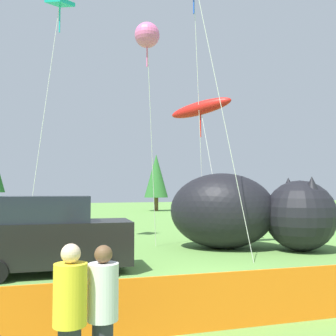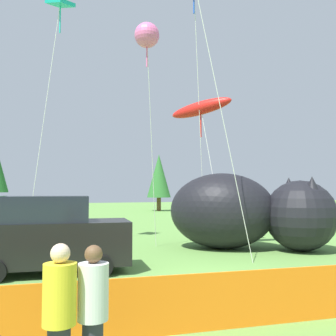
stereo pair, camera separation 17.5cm
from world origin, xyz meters
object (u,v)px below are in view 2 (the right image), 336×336
Objects in this scene: spectator_in_grey_shirt at (59,314)px; kite_red_lizard at (201,108)px; parked_car at (51,236)px; inflatable_cat at (246,214)px; kite_pink_octopus at (147,36)px; spectator_in_red_shirt at (93,310)px; kite_teal_diamond at (60,9)px.

spectator_in_grey_shirt is 13.31m from kite_red_lizard.
inflatable_cat is (7.57, 1.89, 0.34)m from parked_car.
inflatable_cat is at bearing 48.53° from spectator_in_grey_shirt.
inflatable_cat is at bearing -13.10° from kite_pink_octopus.
kite_red_lizard is at bearing 155.32° from inflatable_cat.
inflatable_cat is 11.27m from spectator_in_red_shirt.
parked_car is 6.70m from spectator_in_red_shirt.
inflatable_cat is 3.84× the size of spectator_in_red_shirt.
spectator_in_red_shirt is at bearing -109.63° from kite_pink_octopus.
kite_red_lizard is 0.72× the size of kite_pink_octopus.
kite_pink_octopus is (-3.90, 0.91, 7.16)m from inflatable_cat.
kite_teal_diamond reaches higher than kite_pink_octopus.
inflatable_cat is 11.62m from spectator_in_grey_shirt.
spectator_in_grey_shirt is at bearing -121.96° from kite_red_lizard.
kite_teal_diamond is at bearing -170.67° from inflatable_cat.
parked_car is at bearing -94.31° from kite_teal_diamond.
kite_teal_diamond is at bearing 147.92° from kite_pink_octopus.
spectator_in_grey_shirt is at bearing -92.40° from kite_teal_diamond.
parked_car is at bearing 92.36° from spectator_in_red_shirt.
spectator_in_red_shirt is (0.28, -6.69, -0.14)m from parked_car.
spectator_in_grey_shirt is at bearing -86.01° from parked_car.
kite_teal_diamond is (0.37, 4.86, 9.06)m from parked_car.
kite_pink_octopus is at bearing 70.37° from spectator_in_red_shirt.
parked_car is 7.81m from inflatable_cat.
parked_car is 0.69× the size of kite_red_lizard.
kite_red_lizard is (6.12, 10.34, 5.06)m from spectator_in_red_shirt.
kite_red_lizard is (6.03, -1.22, -4.13)m from kite_teal_diamond.
kite_pink_octopus is at bearing -32.08° from kite_teal_diamond.
kite_teal_diamond is 1.62× the size of kite_red_lizard.
kite_pink_octopus is (3.39, 9.49, 7.64)m from spectator_in_red_shirt.
kite_teal_diamond is at bearing 89.55° from spectator_in_red_shirt.
inflatable_cat is 0.72× the size of kite_pink_octopus.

